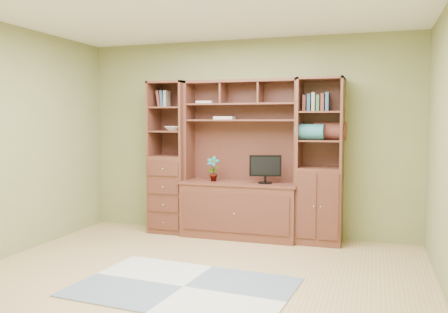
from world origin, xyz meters
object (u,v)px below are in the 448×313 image
(center_hutch, at_px, (240,159))
(left_tower, at_px, (170,157))
(right_tower, at_px, (320,161))
(monitor, at_px, (265,164))

(center_hutch, distance_m, left_tower, 1.00)
(center_hutch, bearing_deg, right_tower, 2.23)
(center_hutch, xyz_separation_m, monitor, (0.35, -0.03, -0.05))
(center_hutch, xyz_separation_m, right_tower, (1.02, 0.04, 0.00))
(monitor, bearing_deg, right_tower, -10.30)
(right_tower, xyz_separation_m, monitor, (-0.68, -0.07, -0.05))
(center_hutch, relative_size, left_tower, 1.00)
(center_hutch, relative_size, monitor, 4.14)
(left_tower, xyz_separation_m, monitor, (1.35, -0.07, -0.05))
(left_tower, bearing_deg, right_tower, 0.00)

